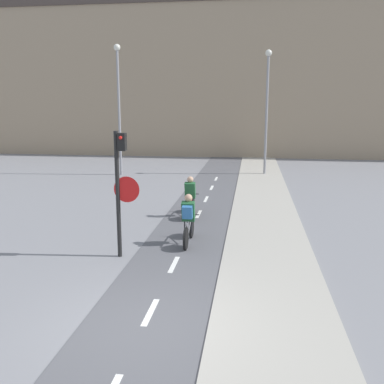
{
  "coord_description": "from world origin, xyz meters",
  "views": [
    {
      "loc": [
        1.84,
        -6.89,
        3.95
      ],
      "look_at": [
        0.0,
        6.25,
        1.2
      ],
      "focal_mm": 40.0,
      "sensor_mm": 36.0,
      "label": 1
    }
  ],
  "objects_px": {
    "street_lamp_far": "(119,97)",
    "street_lamp_sidewalk": "(267,100)",
    "cyclist_far": "(190,198)",
    "traffic_light_pole": "(120,181)",
    "cyclist_near": "(188,220)"
  },
  "relations": [
    {
      "from": "street_lamp_far",
      "to": "street_lamp_sidewalk",
      "type": "relative_size",
      "value": 1.04
    },
    {
      "from": "street_lamp_far",
      "to": "cyclist_far",
      "type": "relative_size",
      "value": 4.12
    },
    {
      "from": "street_lamp_far",
      "to": "cyclist_far",
      "type": "xyz_separation_m",
      "value": [
        5.18,
        -8.5,
        -3.64
      ]
    },
    {
      "from": "cyclist_near",
      "to": "cyclist_far",
      "type": "xyz_separation_m",
      "value": [
        -0.38,
        3.04,
        -0.04
      ]
    },
    {
      "from": "street_lamp_far",
      "to": "street_lamp_sidewalk",
      "type": "xyz_separation_m",
      "value": [
        8.04,
        1.24,
        -0.14
      ]
    },
    {
      "from": "traffic_light_pole",
      "to": "street_lamp_far",
      "type": "bearing_deg",
      "value": 107.41
    },
    {
      "from": "traffic_light_pole",
      "to": "cyclist_far",
      "type": "height_order",
      "value": "traffic_light_pole"
    },
    {
      "from": "street_lamp_sidewalk",
      "to": "cyclist_far",
      "type": "relative_size",
      "value": 3.96
    },
    {
      "from": "street_lamp_far",
      "to": "cyclist_near",
      "type": "relative_size",
      "value": 4.05
    },
    {
      "from": "cyclist_near",
      "to": "street_lamp_sidewalk",
      "type": "bearing_deg",
      "value": 79.04
    },
    {
      "from": "cyclist_near",
      "to": "traffic_light_pole",
      "type": "bearing_deg",
      "value": -141.37
    },
    {
      "from": "street_lamp_far",
      "to": "street_lamp_sidewalk",
      "type": "height_order",
      "value": "street_lamp_far"
    },
    {
      "from": "cyclist_near",
      "to": "cyclist_far",
      "type": "distance_m",
      "value": 3.06
    },
    {
      "from": "street_lamp_far",
      "to": "cyclist_far",
      "type": "distance_m",
      "value": 10.6
    },
    {
      "from": "street_lamp_sidewalk",
      "to": "cyclist_far",
      "type": "xyz_separation_m",
      "value": [
        -2.86,
        -9.74,
        -3.49
      ]
    }
  ]
}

